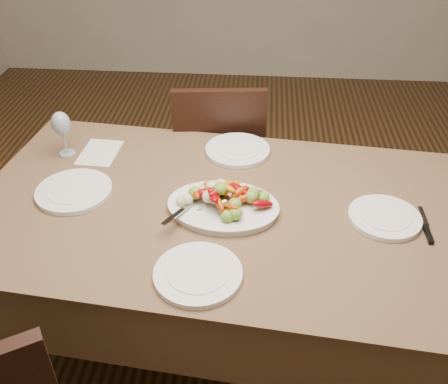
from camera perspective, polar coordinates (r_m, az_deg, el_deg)
floor at (r=2.35m, az=4.08°, el=-16.35°), size 6.00×6.00×0.00m
dining_table at (r=2.05m, az=0.00°, el=-10.03°), size 1.93×1.21×0.76m
chair_far at (r=2.59m, az=-0.57°, el=3.70°), size 0.46×0.46×0.95m
serving_platter at (r=1.77m, az=-0.10°, el=-1.84°), size 0.41×0.32×0.02m
roasted_vegetables at (r=1.74m, az=-0.10°, el=-0.35°), size 0.33×0.24×0.09m
serving_spoon at (r=1.73m, az=-2.44°, el=-1.39°), size 0.28×0.18×0.03m
plate_left at (r=1.94m, az=-16.77°, el=0.08°), size 0.28×0.28×0.02m
plate_right at (r=1.82m, az=17.88°, el=-2.81°), size 0.25×0.25×0.02m
plate_far at (r=2.10m, az=1.56°, el=4.79°), size 0.27×0.27×0.02m
plate_near at (r=1.53m, az=-3.00°, el=-9.34°), size 0.27×0.27×0.02m
wine_glass at (r=2.15m, az=-17.94°, el=6.50°), size 0.08×0.08×0.20m
menu_card at (r=2.17m, az=-14.02°, el=4.40°), size 0.16×0.22×0.00m
table_knife at (r=1.83m, az=22.06°, el=-3.68°), size 0.02×0.20×0.01m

